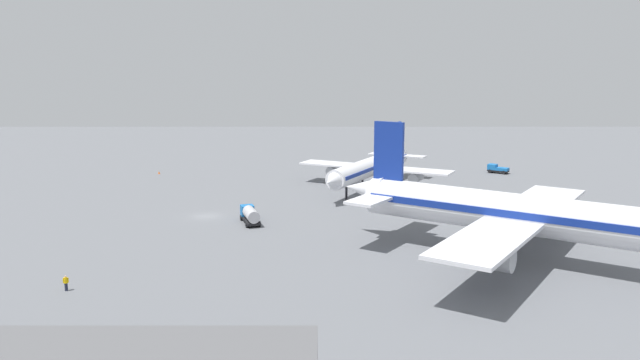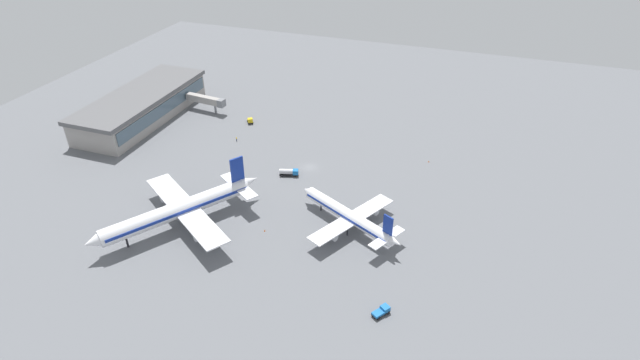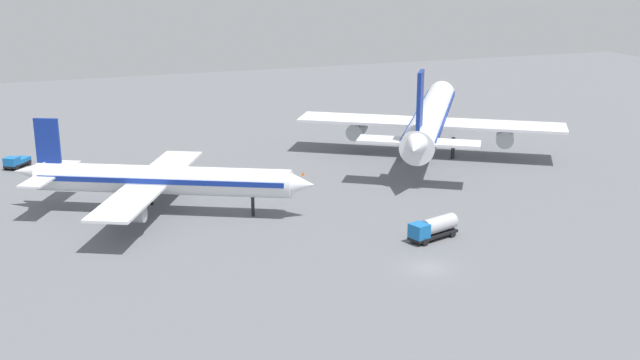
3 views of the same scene
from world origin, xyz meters
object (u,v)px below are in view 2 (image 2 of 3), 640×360
object	(u,v)px
ground_crew_worker	(236,139)
airplane_at_gate	(180,209)
airplane_taxiing	(349,216)
safety_cone_mid_apron	(265,230)
pushback_tractor	(382,311)
safety_cone_near_gate	(429,161)
fuel_truck	(289,172)
baggage_tug	(250,121)

from	to	relation	value
ground_crew_worker	airplane_at_gate	bearing A→B (deg)	-104.38
airplane_taxiing	safety_cone_mid_apron	distance (m)	24.68
airplane_taxiing	pushback_tractor	distance (m)	33.75
pushback_tractor	safety_cone_near_gate	world-z (taller)	pushback_tractor
airplane_taxiing	safety_cone_mid_apron	world-z (taller)	airplane_taxiing
airplane_at_gate	ground_crew_worker	size ratio (longest dim) A/B	27.67
safety_cone_near_gate	ground_crew_worker	bearing A→B (deg)	-83.21
airplane_at_gate	ground_crew_worker	distance (m)	53.16
pushback_tractor	safety_cone_mid_apron	bearing A→B (deg)	98.49
ground_crew_worker	safety_cone_mid_apron	xyz separation A→B (m)	(46.53, 33.16, -0.55)
airplane_taxiing	pushback_tractor	xyz separation A→B (m)	(29.05, 16.87, -3.28)
airplane_taxiing	fuel_truck	bearing A→B (deg)	-9.81
safety_cone_mid_apron	baggage_tug	bearing A→B (deg)	-150.54
baggage_tug	ground_crew_worker	world-z (taller)	baggage_tug
fuel_truck	safety_cone_near_gate	distance (m)	49.74
ground_crew_worker	fuel_truck	bearing A→B (deg)	-54.56
airplane_taxiing	pushback_tractor	world-z (taller)	airplane_taxiing
fuel_truck	safety_cone_near_gate	world-z (taller)	fuel_truck
safety_cone_mid_apron	airplane_at_gate	bearing A→B (deg)	-76.85
pushback_tractor	ground_crew_worker	size ratio (longest dim) A/B	2.81
airplane_at_gate	safety_cone_mid_apron	world-z (taller)	airplane_at_gate
baggage_tug	safety_cone_mid_apron	bearing A→B (deg)	-4.69
fuel_truck	ground_crew_worker	distance (m)	32.58
baggage_tug	safety_cone_mid_apron	world-z (taller)	baggage_tug
airplane_at_gate	pushback_tractor	distance (m)	64.66
ground_crew_worker	safety_cone_near_gate	xyz separation A→B (m)	(-8.49, 71.33, -0.55)
airplane_at_gate	baggage_tug	xyz separation A→B (m)	(-67.44, -11.15, -4.68)
airplane_at_gate	safety_cone_mid_apron	xyz separation A→B (m)	(-5.56, 23.80, -5.53)
baggage_tug	safety_cone_near_gate	bearing A→B (deg)	50.49
pushback_tractor	fuel_truck	xyz separation A→B (m)	(-49.54, -44.15, 0.42)
safety_cone_mid_apron	ground_crew_worker	bearing A→B (deg)	-144.52
airplane_taxiing	safety_cone_near_gate	size ratio (longest dim) A/B	59.17
airplane_taxiing	fuel_truck	size ratio (longest dim) A/B	5.40
fuel_truck	safety_cone_mid_apron	world-z (taller)	fuel_truck
pushback_tractor	fuel_truck	distance (m)	66.36
airplane_taxiing	baggage_tug	distance (m)	77.51
airplane_taxiing	ground_crew_worker	size ratio (longest dim) A/B	21.26
pushback_tractor	safety_cone_mid_apron	world-z (taller)	pushback_tractor
safety_cone_near_gate	baggage_tug	bearing A→B (deg)	-95.36
safety_cone_mid_apron	airplane_taxiing	bearing A→B (deg)	113.59
pushback_tractor	safety_cone_near_gate	size ratio (longest dim) A/B	7.83
airplane_at_gate	safety_cone_near_gate	xyz separation A→B (m)	(-60.58, 61.97, -5.53)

